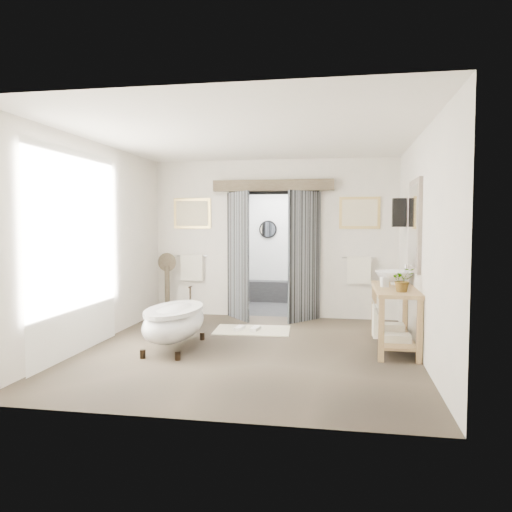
{
  "coord_description": "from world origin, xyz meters",
  "views": [
    {
      "loc": [
        1.26,
        -6.62,
        1.72
      ],
      "look_at": [
        0.0,
        0.6,
        1.25
      ],
      "focal_mm": 35.0,
      "sensor_mm": 36.0,
      "label": 1
    }
  ],
  "objects_px": {
    "clawfoot_tub": "(174,321)",
    "basin": "(395,278)",
    "vanity": "(393,312)",
    "rug": "(252,330)"
  },
  "relations": [
    {
      "from": "basin",
      "to": "clawfoot_tub",
      "type": "bearing_deg",
      "value": -155.59
    },
    {
      "from": "rug",
      "to": "basin",
      "type": "height_order",
      "value": "basin"
    },
    {
      "from": "clawfoot_tub",
      "to": "basin",
      "type": "distance_m",
      "value": 3.2
    },
    {
      "from": "clawfoot_tub",
      "to": "basin",
      "type": "relative_size",
      "value": 2.83
    },
    {
      "from": "vanity",
      "to": "rug",
      "type": "height_order",
      "value": "vanity"
    },
    {
      "from": "rug",
      "to": "basin",
      "type": "bearing_deg",
      "value": -11.42
    },
    {
      "from": "clawfoot_tub",
      "to": "basin",
      "type": "xyz_separation_m",
      "value": [
        3.02,
        0.88,
        0.57
      ]
    },
    {
      "from": "vanity",
      "to": "basin",
      "type": "height_order",
      "value": "basin"
    },
    {
      "from": "vanity",
      "to": "rug",
      "type": "bearing_deg",
      "value": 159.78
    },
    {
      "from": "vanity",
      "to": "basin",
      "type": "xyz_separation_m",
      "value": [
        0.05,
        0.34,
        0.44
      ]
    }
  ]
}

